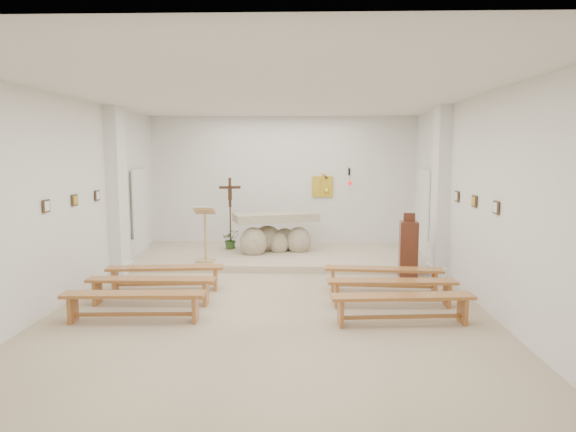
{
  "coord_description": "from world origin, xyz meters",
  "views": [
    {
      "loc": [
        0.53,
        -8.64,
        2.55
      ],
      "look_at": [
        0.23,
        1.6,
        1.28
      ],
      "focal_mm": 32.0,
      "sensor_mm": 36.0,
      "label": 1
    }
  ],
  "objects_px": {
    "altar": "(275,236)",
    "bench_left_second": "(151,285)",
    "bench_right_third": "(402,302)",
    "bench_left_third": "(134,300)",
    "crucifix_stand": "(230,208)",
    "bench_right_front": "(383,274)",
    "bench_right_second": "(392,287)",
    "donation_pedestal": "(408,249)",
    "lectern": "(205,234)",
    "bench_left_front": "(165,272)"
  },
  "relations": [
    {
      "from": "altar",
      "to": "bench_left_second",
      "type": "bearing_deg",
      "value": -132.92
    },
    {
      "from": "bench_left_third",
      "to": "bench_right_front",
      "type": "bearing_deg",
      "value": 21.49
    },
    {
      "from": "crucifix_stand",
      "to": "bench_right_third",
      "type": "bearing_deg",
      "value": -67.56
    },
    {
      "from": "lectern",
      "to": "bench_right_second",
      "type": "height_order",
      "value": "lectern"
    },
    {
      "from": "bench_right_front",
      "to": "donation_pedestal",
      "type": "bearing_deg",
      "value": 63.5
    },
    {
      "from": "bench_right_front",
      "to": "bench_right_third",
      "type": "relative_size",
      "value": 1.0
    },
    {
      "from": "bench_left_front",
      "to": "bench_right_second",
      "type": "height_order",
      "value": "same"
    },
    {
      "from": "lectern",
      "to": "bench_left_front",
      "type": "height_order",
      "value": "lectern"
    },
    {
      "from": "lectern",
      "to": "altar",
      "type": "bearing_deg",
      "value": 41.72
    },
    {
      "from": "bench_left_front",
      "to": "bench_right_third",
      "type": "bearing_deg",
      "value": -29.6
    },
    {
      "from": "lectern",
      "to": "bench_left_second",
      "type": "xyz_separation_m",
      "value": [
        -0.4,
        -2.73,
        -0.43
      ]
    },
    {
      "from": "donation_pedestal",
      "to": "bench_left_front",
      "type": "height_order",
      "value": "donation_pedestal"
    },
    {
      "from": "lectern",
      "to": "bench_right_front",
      "type": "xyz_separation_m",
      "value": [
        3.63,
        -1.83,
        -0.43
      ]
    },
    {
      "from": "crucifix_stand",
      "to": "bench_right_front",
      "type": "distance_m",
      "value": 4.87
    },
    {
      "from": "bench_left_front",
      "to": "bench_left_second",
      "type": "xyz_separation_m",
      "value": [
        0.0,
        -0.9,
        0.0
      ]
    },
    {
      "from": "bench_left_third",
      "to": "bench_left_front",
      "type": "bearing_deg",
      "value": 87.45
    },
    {
      "from": "crucifix_stand",
      "to": "donation_pedestal",
      "type": "relative_size",
      "value": 1.33
    },
    {
      "from": "lectern",
      "to": "bench_right_front",
      "type": "height_order",
      "value": "lectern"
    },
    {
      "from": "donation_pedestal",
      "to": "bench_right_front",
      "type": "distance_m",
      "value": 1.34
    },
    {
      "from": "bench_right_second",
      "to": "lectern",
      "type": "bearing_deg",
      "value": 141.78
    },
    {
      "from": "bench_right_third",
      "to": "bench_left_front",
      "type": "bearing_deg",
      "value": 151.2
    },
    {
      "from": "bench_right_front",
      "to": "bench_right_third",
      "type": "distance_m",
      "value": 1.8
    },
    {
      "from": "donation_pedestal",
      "to": "bench_right_third",
      "type": "height_order",
      "value": "donation_pedestal"
    },
    {
      "from": "bench_left_front",
      "to": "bench_right_third",
      "type": "height_order",
      "value": "same"
    },
    {
      "from": "altar",
      "to": "bench_right_third",
      "type": "bearing_deg",
      "value": -83.48
    },
    {
      "from": "donation_pedestal",
      "to": "bench_right_third",
      "type": "bearing_deg",
      "value": -97.92
    },
    {
      "from": "lectern",
      "to": "bench_right_second",
      "type": "xyz_separation_m",
      "value": [
        3.63,
        -2.73,
        -0.43
      ]
    },
    {
      "from": "donation_pedestal",
      "to": "crucifix_stand",
      "type": "bearing_deg",
      "value": 154.58
    },
    {
      "from": "bench_right_third",
      "to": "bench_left_third",
      "type": "bearing_deg",
      "value": 175.24
    },
    {
      "from": "altar",
      "to": "bench_left_second",
      "type": "relative_size",
      "value": 1.0
    },
    {
      "from": "bench_right_front",
      "to": "bench_left_third",
      "type": "bearing_deg",
      "value": -151.56
    },
    {
      "from": "lectern",
      "to": "bench_left_front",
      "type": "distance_m",
      "value": 1.92
    },
    {
      "from": "bench_right_third",
      "to": "donation_pedestal",
      "type": "bearing_deg",
      "value": 72.21
    },
    {
      "from": "bench_left_second",
      "to": "bench_left_third",
      "type": "height_order",
      "value": "same"
    },
    {
      "from": "bench_right_front",
      "to": "crucifix_stand",
      "type": "bearing_deg",
      "value": 137.91
    },
    {
      "from": "crucifix_stand",
      "to": "donation_pedestal",
      "type": "bearing_deg",
      "value": -40.14
    },
    {
      "from": "bench_right_second",
      "to": "bench_right_third",
      "type": "height_order",
      "value": "same"
    },
    {
      "from": "bench_left_front",
      "to": "bench_left_third",
      "type": "relative_size",
      "value": 1.0
    },
    {
      "from": "lectern",
      "to": "crucifix_stand",
      "type": "distance_m",
      "value": 1.73
    },
    {
      "from": "lectern",
      "to": "bench_left_second",
      "type": "bearing_deg",
      "value": -96.18
    },
    {
      "from": "lectern",
      "to": "crucifix_stand",
      "type": "xyz_separation_m",
      "value": [
        0.32,
        1.65,
        0.41
      ]
    },
    {
      "from": "donation_pedestal",
      "to": "bench_left_second",
      "type": "bearing_deg",
      "value": -151.55
    },
    {
      "from": "altar",
      "to": "crucifix_stand",
      "type": "distance_m",
      "value": 1.38
    },
    {
      "from": "altar",
      "to": "bench_right_front",
      "type": "height_order",
      "value": "altar"
    },
    {
      "from": "bench_right_second",
      "to": "bench_left_third",
      "type": "distance_m",
      "value": 4.13
    },
    {
      "from": "altar",
      "to": "crucifix_stand",
      "type": "xyz_separation_m",
      "value": [
        -1.14,
        0.44,
        0.63
      ]
    },
    {
      "from": "crucifix_stand",
      "to": "bench_right_second",
      "type": "relative_size",
      "value": 0.83
    },
    {
      "from": "bench_right_front",
      "to": "bench_left_third",
      "type": "height_order",
      "value": "same"
    },
    {
      "from": "bench_left_second",
      "to": "bench_left_third",
      "type": "relative_size",
      "value": 0.99
    },
    {
      "from": "bench_left_second",
      "to": "bench_right_second",
      "type": "height_order",
      "value": "same"
    }
  ]
}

